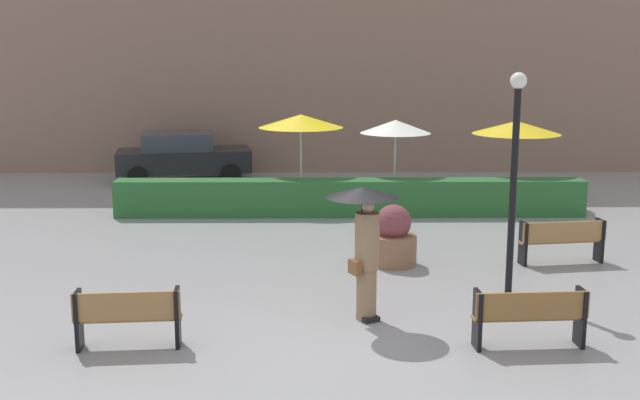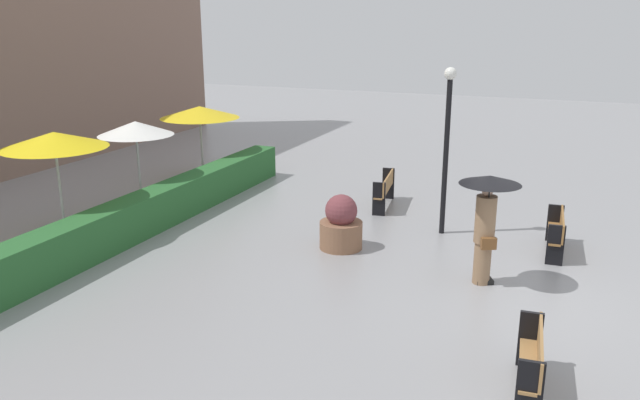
{
  "view_description": "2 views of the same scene",
  "coord_description": "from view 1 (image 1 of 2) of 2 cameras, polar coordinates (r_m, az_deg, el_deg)",
  "views": [
    {
      "loc": [
        -0.43,
        -10.84,
        4.18
      ],
      "look_at": [
        -0.28,
        4.38,
        1.19
      ],
      "focal_mm": 43.19,
      "sensor_mm": 36.0,
      "label": 1
    },
    {
      "loc": [
        -10.98,
        -0.73,
        4.87
      ],
      "look_at": [
        -0.37,
        3.68,
        1.51
      ],
      "focal_mm": 35.43,
      "sensor_mm": 36.0,
      "label": 2
    }
  ],
  "objects": [
    {
      "name": "building_facade",
      "position": [
        26.86,
        0.36,
        13.45
      ],
      "size": [
        28.0,
        1.2,
        10.55
      ],
      "primitive_type": "cube",
      "color": "#846656",
      "rests_on": "ground"
    },
    {
      "name": "patio_umbrella_white",
      "position": [
        20.66,
        5.61,
        5.42
      ],
      "size": [
        1.89,
        1.89,
        2.33
      ],
      "color": "silver",
      "rests_on": "ground"
    },
    {
      "name": "hedge_strip",
      "position": [
        19.62,
        2.22,
        0.18
      ],
      "size": [
        11.91,
        0.7,
        0.92
      ],
      "primitive_type": "cube",
      "color": "#28602D",
      "rests_on": "ground"
    },
    {
      "name": "patio_umbrella_yellow_far",
      "position": [
        21.52,
        14.35,
        5.22
      ],
      "size": [
        2.37,
        2.37,
        2.28
      ],
      "color": "silver",
      "rests_on": "ground"
    },
    {
      "name": "lamp_post",
      "position": [
        13.4,
        14.22,
        2.9
      ],
      "size": [
        0.28,
        0.28,
        3.81
      ],
      "color": "black",
      "rests_on": "ground"
    },
    {
      "name": "parked_car",
      "position": [
        25.09,
        -10.15,
        3.23
      ],
      "size": [
        4.43,
        2.53,
        1.57
      ],
      "color": "black",
      "rests_on": "ground"
    },
    {
      "name": "patio_umbrella_yellow",
      "position": [
        20.69,
        -1.43,
        5.86
      ],
      "size": [
        2.27,
        2.27,
        2.47
      ],
      "color": "silver",
      "rests_on": "ground"
    },
    {
      "name": "bench_near_left",
      "position": [
        11.29,
        -14.06,
        -8.24
      ],
      "size": [
        1.52,
        0.44,
        0.86
      ],
      "color": "#9E7242",
      "rests_on": "ground"
    },
    {
      "name": "planter_pot",
      "position": [
        15.19,
        5.44,
        -2.89
      ],
      "size": [
        0.93,
        0.93,
        1.2
      ],
      "color": "brown",
      "rests_on": "ground"
    },
    {
      "name": "ground_plane",
      "position": [
        11.62,
        1.62,
        -9.96
      ],
      "size": [
        60.0,
        60.0,
        0.0
      ],
      "primitive_type": "plane",
      "color": "gray"
    },
    {
      "name": "bench_far_right",
      "position": [
        15.91,
        17.53,
        -2.72
      ],
      "size": [
        1.74,
        0.56,
        0.87
      ],
      "color": "#9E7242",
      "rests_on": "ground"
    },
    {
      "name": "bench_near_right",
      "position": [
        11.37,
        15.31,
        -8.15
      ],
      "size": [
        1.63,
        0.43,
        0.85
      ],
      "color": "olive",
      "rests_on": "ground"
    },
    {
      "name": "pedestrian_with_umbrella",
      "position": [
        11.86,
        3.31,
        -2.23
      ],
      "size": [
        1.12,
        1.12,
        2.12
      ],
      "color": "#8C6B4C",
      "rests_on": "ground"
    }
  ]
}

